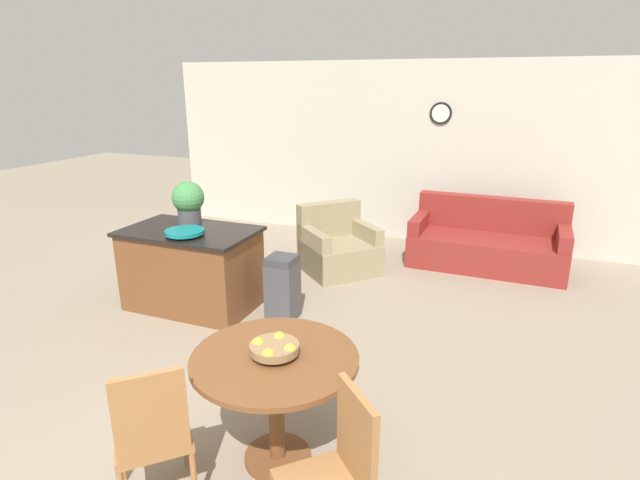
% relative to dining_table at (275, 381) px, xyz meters
% --- Properties ---
extents(wall_back, '(8.00, 0.09, 2.70)m').
position_rel_dining_table_xyz_m(wall_back, '(-0.28, 5.15, 0.75)').
color(wall_back, beige).
rests_on(wall_back, ground_plane).
extents(dining_table, '(1.05, 1.05, 0.78)m').
position_rel_dining_table_xyz_m(dining_table, '(0.00, 0.00, 0.00)').
color(dining_table, brown).
rests_on(dining_table, ground_plane).
extents(dining_chair_near_left, '(0.59, 0.59, 0.95)m').
position_rel_dining_table_xyz_m(dining_chair_near_left, '(-0.49, -0.58, -0.09)').
color(dining_chair_near_left, '#9E6B3D').
rests_on(dining_chair_near_left, ground_plane).
extents(dining_chair_near_right, '(0.59, 0.59, 0.95)m').
position_rel_dining_table_xyz_m(dining_chair_near_right, '(0.58, -0.49, -0.09)').
color(dining_chair_near_right, '#9E6B3D').
rests_on(dining_chair_near_right, ground_plane).
extents(fruit_bowl, '(0.31, 0.31, 0.11)m').
position_rel_dining_table_xyz_m(fruit_bowl, '(-0.00, -0.00, 0.23)').
color(fruit_bowl, olive).
rests_on(fruit_bowl, dining_table).
extents(kitchen_island, '(1.41, 0.87, 0.88)m').
position_rel_dining_table_xyz_m(kitchen_island, '(-1.92, 1.80, -0.16)').
color(kitchen_island, brown).
rests_on(kitchen_island, ground_plane).
extents(teal_bowl, '(0.40, 0.40, 0.06)m').
position_rel_dining_table_xyz_m(teal_bowl, '(-1.83, 1.60, 0.32)').
color(teal_bowl, '#147A7F').
rests_on(teal_bowl, kitchen_island).
extents(potted_plant, '(0.35, 0.35, 0.47)m').
position_rel_dining_table_xyz_m(potted_plant, '(-2.07, 2.03, 0.53)').
color(potted_plant, '#4C4C51').
rests_on(potted_plant, kitchen_island).
extents(trash_bin, '(0.30, 0.29, 0.69)m').
position_rel_dining_table_xyz_m(trash_bin, '(-0.87, 1.89, -0.26)').
color(trash_bin, '#47474C').
rests_on(trash_bin, ground_plane).
extents(couch, '(2.01, 0.97, 0.88)m').
position_rel_dining_table_xyz_m(couch, '(0.99, 4.35, -0.30)').
color(couch, maroon).
rests_on(couch, ground_plane).
extents(armchair, '(1.20, 1.20, 0.86)m').
position_rel_dining_table_xyz_m(armchair, '(-0.81, 3.43, -0.31)').
color(armchair, '#998966').
rests_on(armchair, ground_plane).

